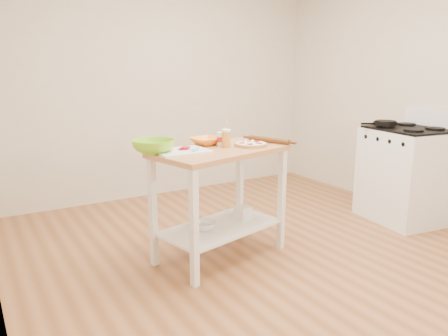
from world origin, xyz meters
name	(u,v)px	position (x,y,z in m)	size (l,w,h in m)	color
room_shell	(282,91)	(0.00, 0.00, 1.35)	(4.04, 4.54, 2.74)	#9C6339
prep_island	(220,181)	(-0.38, 0.28, 0.64)	(1.16, 0.80, 0.90)	#BF814E
gas_stove	(405,174)	(1.67, 0.09, 0.47)	(0.74, 0.83, 1.11)	white
skillet	(385,123)	(1.53, 0.28, 0.98)	(0.35, 0.23, 0.03)	black
pizza	(251,144)	(-0.11, 0.25, 0.92)	(0.27, 0.27, 0.04)	tan
cutting_board	(181,151)	(-0.69, 0.33, 0.91)	(0.40, 0.31, 0.04)	white
spatula	(195,149)	(-0.59, 0.28, 0.92)	(0.12, 0.12, 0.01)	#47D9CC
knife	(161,150)	(-0.82, 0.41, 0.92)	(0.23, 0.18, 0.01)	silver
orange_bowl	(206,141)	(-0.38, 0.50, 0.93)	(0.25, 0.25, 0.06)	orange
green_bowl	(153,146)	(-0.89, 0.39, 0.95)	(0.32, 0.32, 0.10)	#7CC821
beer_pint	(226,138)	(-0.30, 0.31, 0.97)	(0.07, 0.07, 0.14)	#C5892A
yogurt_tub	(223,139)	(-0.29, 0.38, 0.96)	(0.09, 0.09, 0.20)	white
rolling_pin	(269,140)	(0.12, 0.30, 0.92)	(0.05, 0.05, 0.39)	#593314
shelf_glass_bowl	(204,226)	(-0.53, 0.28, 0.29)	(0.20, 0.20, 0.06)	silver
shelf_bin	(243,213)	(-0.12, 0.33, 0.32)	(0.11, 0.11, 0.11)	white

